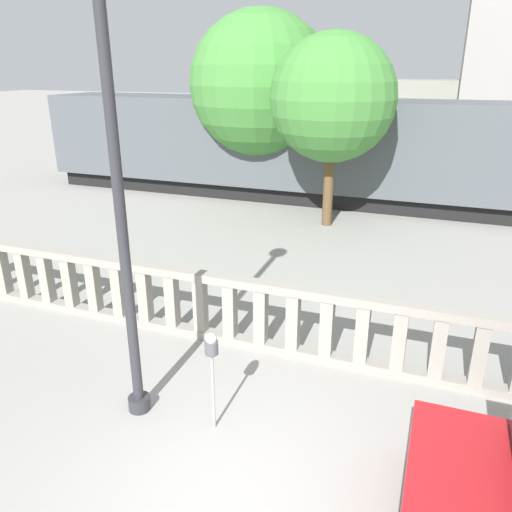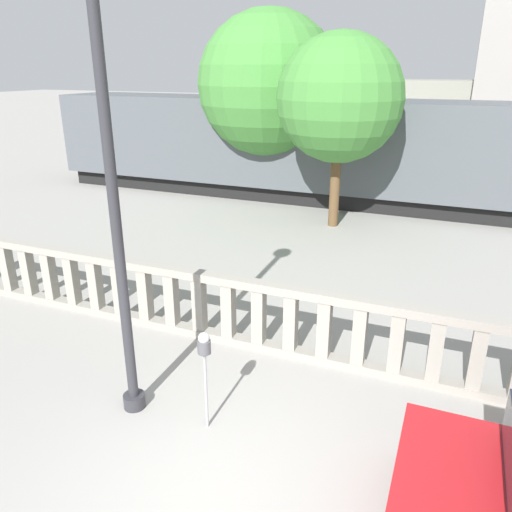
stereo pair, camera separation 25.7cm
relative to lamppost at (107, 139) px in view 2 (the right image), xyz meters
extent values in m
plane|color=gray|center=(1.87, -1.02, -3.71)|extent=(160.00, 160.00, 0.00)
cube|color=gray|center=(1.87, 2.11, -3.64)|extent=(15.68, 0.24, 0.14)
cube|color=gray|center=(1.87, 2.11, -2.54)|extent=(15.68, 0.24, 0.14)
cube|color=gray|center=(-4.54, 2.11, -3.09)|extent=(0.20, 0.20, 0.95)
cube|color=gray|center=(-3.99, 2.11, -3.09)|extent=(0.20, 0.20, 0.95)
cube|color=gray|center=(-3.43, 2.11, -3.09)|extent=(0.20, 0.20, 0.95)
cube|color=gray|center=(-2.87, 2.11, -3.09)|extent=(0.20, 0.20, 0.95)
cube|color=gray|center=(-2.31, 2.11, -3.09)|extent=(0.20, 0.20, 0.95)
cube|color=gray|center=(-1.76, 2.11, -3.09)|extent=(0.20, 0.20, 0.95)
cube|color=gray|center=(-1.20, 2.11, -3.09)|extent=(0.20, 0.20, 0.95)
cube|color=gray|center=(-0.64, 2.11, -3.09)|extent=(0.20, 0.20, 0.95)
cube|color=gray|center=(-0.08, 2.11, -3.09)|extent=(0.20, 0.20, 0.95)
cube|color=gray|center=(0.47, 2.11, -3.09)|extent=(0.20, 0.20, 0.95)
cube|color=gray|center=(1.03, 2.11, -3.09)|extent=(0.20, 0.20, 0.95)
cube|color=gray|center=(1.59, 2.11, -3.09)|extent=(0.20, 0.20, 0.95)
cube|color=gray|center=(2.14, 2.11, -3.09)|extent=(0.20, 0.20, 0.95)
cube|color=gray|center=(2.70, 2.11, -3.09)|extent=(0.20, 0.20, 0.95)
cube|color=gray|center=(3.26, 2.11, -3.09)|extent=(0.20, 0.20, 0.95)
cube|color=gray|center=(3.82, 2.11, -3.09)|extent=(0.20, 0.20, 0.95)
cube|color=gray|center=(4.37, 2.11, -3.09)|extent=(0.20, 0.20, 0.95)
cylinder|color=#2D2D33|center=(0.00, 0.00, -3.61)|extent=(0.30, 0.30, 0.20)
cylinder|color=#2D2D33|center=(0.00, 0.00, -0.93)|extent=(0.14, 0.14, 5.15)
cylinder|color=#99999E|center=(1.14, 0.02, -3.14)|extent=(0.04, 0.04, 1.13)
cylinder|color=#4C4C51|center=(1.14, 0.02, -2.49)|extent=(0.17, 0.17, 0.17)
sphere|color=#B2B7BC|center=(1.14, 0.02, -2.37)|extent=(0.15, 0.15, 0.15)
cylinder|color=black|center=(4.45, 0.37, -3.37)|extent=(0.67, 0.18, 0.67)
cube|color=black|center=(0.04, 12.26, -3.43)|extent=(21.32, 2.12, 0.55)
cube|color=#4C5156|center=(0.04, 12.26, -1.70)|extent=(21.76, 2.65, 2.92)
cube|color=black|center=(2.81, 24.60, -3.43)|extent=(22.26, 2.18, 0.55)
cube|color=gray|center=(2.81, 24.60, -1.52)|extent=(22.71, 2.73, 3.27)
cylinder|color=brown|center=(-2.48, 11.68, -2.64)|extent=(0.35, 0.35, 2.14)
sphere|color=#428438|center=(-2.48, 11.68, 0.21)|extent=(4.74, 4.74, 4.74)
cylinder|color=brown|center=(0.46, 9.45, -2.54)|extent=(0.29, 0.29, 2.34)
sphere|color=#428438|center=(0.46, 9.45, -0.05)|extent=(3.52, 3.52, 3.52)
camera|label=1|loc=(3.55, -4.82, 0.78)|focal=35.00mm
camera|label=2|loc=(3.78, -4.72, 0.78)|focal=35.00mm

